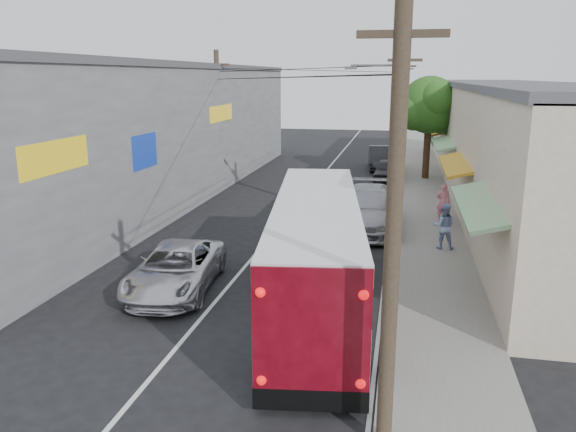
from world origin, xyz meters
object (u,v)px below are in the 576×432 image
(coach_bus, at_px, (316,252))
(pedestrian_near, at_px, (443,202))
(jeepney, at_px, (176,269))
(parked_car_far, at_px, (381,158))
(pedestrian_far, at_px, (444,226))
(parked_suv, at_px, (369,209))
(parked_car_mid, at_px, (387,170))

(coach_bus, relative_size, pedestrian_near, 6.65)
(jeepney, height_order, pedestrian_near, pedestrian_near)
(parked_car_far, distance_m, pedestrian_far, 19.59)
(parked_suv, distance_m, pedestrian_near, 3.65)
(coach_bus, xyz_separation_m, jeepney, (-4.50, 0.40, -0.95))
(parked_car_far, bearing_deg, pedestrian_near, -81.99)
(jeepney, bearing_deg, parked_car_far, 72.39)
(jeepney, bearing_deg, coach_bus, -10.72)
(pedestrian_near, bearing_deg, coach_bus, 81.24)
(parked_car_mid, bearing_deg, coach_bus, -92.86)
(jeepney, distance_m, parked_car_far, 25.72)
(parked_suv, bearing_deg, jeepney, -124.06)
(coach_bus, xyz_separation_m, parked_car_far, (0.81, 25.56, -0.83))
(coach_bus, height_order, parked_suv, coach_bus)
(parked_suv, relative_size, pedestrian_near, 3.67)
(jeepney, relative_size, pedestrian_far, 2.87)
(jeepney, relative_size, pedestrian_near, 2.98)
(parked_suv, distance_m, parked_car_mid, 12.01)
(parked_suv, distance_m, parked_car_far, 16.52)
(jeepney, xyz_separation_m, pedestrian_far, (8.48, 5.83, 0.30))
(jeepney, xyz_separation_m, pedestrian_near, (8.73, 10.30, 0.27))
(parked_suv, bearing_deg, pedestrian_far, -44.79)
(coach_bus, distance_m, pedestrian_far, 7.42)
(parked_car_far, distance_m, pedestrian_near, 15.25)
(coach_bus, bearing_deg, parked_car_mid, 78.37)
(coach_bus, height_order, pedestrian_near, coach_bus)
(parked_car_mid, height_order, pedestrian_far, pedestrian_far)
(jeepney, bearing_deg, pedestrian_near, 44.02)
(parked_suv, xyz_separation_m, parked_car_far, (-0.17, 16.52, -0.08))
(coach_bus, distance_m, parked_car_far, 25.58)
(parked_suv, xyz_separation_m, parked_car_mid, (0.39, 12.00, -0.22))
(coach_bus, distance_m, jeepney, 4.62)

